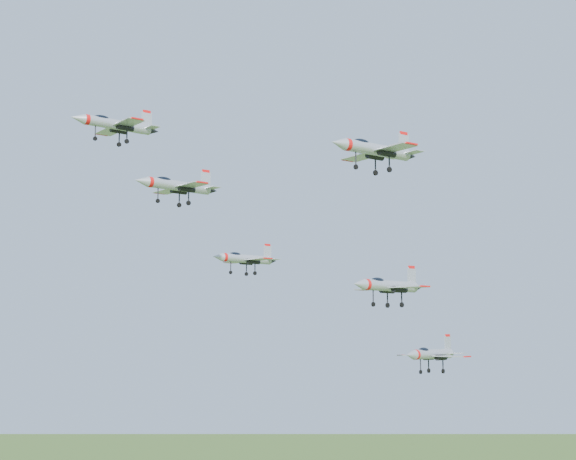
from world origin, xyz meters
TOP-DOWN VIEW (x-y plane):
  - jet_lead at (-11.80, 12.88)m, footprint 13.18×10.80m
  - jet_left_high at (-7.60, 3.04)m, footprint 12.54×10.33m
  - jet_right_high at (3.24, -22.65)m, footprint 12.84×10.56m
  - jet_left_low at (7.89, 9.68)m, footprint 11.65×9.59m
  - jet_right_low at (11.61, -16.10)m, footprint 12.82×10.62m
  - jet_trail at (30.27, -6.01)m, footprint 13.45×11.30m

SIDE VIEW (x-z plane):
  - jet_trail at x=30.27m, z-range 120.78..124.39m
  - jet_right_low at x=11.61m, z-range 129.74..133.17m
  - jet_left_low at x=7.89m, z-range 134.91..138.03m
  - jet_left_high at x=-7.60m, z-range 142.99..146.35m
  - jet_right_high at x=3.24m, z-range 144.59..148.02m
  - jet_lead at x=-11.80m, z-range 152.44..155.98m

